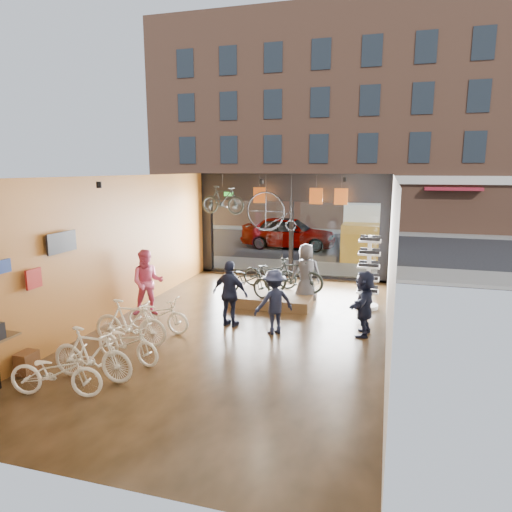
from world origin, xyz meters
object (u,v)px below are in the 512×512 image
at_px(box_truck, 368,230).
at_px(customer_1, 148,283).
at_px(floor_bike_2, 127,342).
at_px(display_bike_right, 270,273).
at_px(display_platform, 273,298).
at_px(floor_bike_3, 130,323).
at_px(floor_bike_4, 158,315).
at_px(floor_bike_1, 92,354).
at_px(customer_3, 274,302).
at_px(floor_bike_0, 56,372).
at_px(hung_bike, 223,200).
at_px(customer_2, 230,294).
at_px(display_bike_mid, 294,276).
at_px(customer_4, 306,274).
at_px(street_car, 289,232).
at_px(sunglasses_rack, 368,272).
at_px(customer_5, 364,303).
at_px(penny_farthing, 274,213).
at_px(display_bike_left, 246,280).

height_order(box_truck, customer_1, box_truck).
distance_m(floor_bike_2, display_bike_right, 5.86).
distance_m(floor_bike_2, display_platform, 5.35).
distance_m(floor_bike_3, floor_bike_4, 0.97).
relative_size(box_truck, floor_bike_1, 3.55).
xyz_separation_m(floor_bike_2, floor_bike_4, (-0.25, 1.78, 0.02)).
height_order(floor_bike_1, display_platform, floor_bike_1).
bearing_deg(customer_1, customer_3, -32.18).
relative_size(floor_bike_0, hung_bike, 1.07).
height_order(floor_bike_1, customer_2, customer_2).
bearing_deg(floor_bike_0, display_platform, -30.26).
relative_size(floor_bike_1, display_bike_mid, 0.97).
relative_size(customer_1, customer_4, 1.01).
bearing_deg(floor_bike_0, street_car, -13.76).
distance_m(customer_2, sunglasses_rack, 4.15).
xyz_separation_m(floor_bike_0, display_platform, (2.29, 6.65, -0.29)).
relative_size(customer_4, customer_5, 1.12).
xyz_separation_m(floor_bike_1, penny_farthing, (1.52, 8.07, 1.98)).
bearing_deg(floor_bike_2, customer_5, -45.80).
distance_m(customer_1, hung_bike, 4.39).
relative_size(display_platform, customer_3, 1.51).
xyz_separation_m(floor_bike_0, display_bike_right, (2.03, 7.26, 0.32)).
height_order(box_truck, customer_4, box_truck).
bearing_deg(penny_farthing, customer_3, -75.71).
relative_size(display_bike_mid, penny_farthing, 1.07).
height_order(display_bike_right, customer_1, customer_1).
bearing_deg(display_bike_left, customer_4, -44.40).
distance_m(floor_bike_1, customer_4, 6.88).
relative_size(floor_bike_2, hung_bike, 1.02).
height_order(floor_bike_1, display_bike_left, display_bike_left).
xyz_separation_m(display_platform, display_bike_right, (-0.26, 0.62, 0.61)).
bearing_deg(customer_1, penny_farthing, 34.03).
bearing_deg(customer_2, sunglasses_rack, -131.17).
bearing_deg(display_bike_right, customer_1, 139.81).
height_order(customer_1, hung_bike, hung_bike).
distance_m(display_bike_right, penny_farthing, 2.32).
distance_m(display_bike_left, customer_3, 2.47).
distance_m(floor_bike_0, penny_farthing, 9.19).
height_order(floor_bike_2, customer_1, customer_1).
xyz_separation_m(display_platform, hung_bike, (-2.22, 1.74, 2.78)).
distance_m(floor_bike_0, customer_5, 6.85).
bearing_deg(display_bike_right, floor_bike_0, 169.93).
height_order(floor_bike_3, display_bike_left, display_bike_left).
bearing_deg(floor_bike_4, customer_1, 40.96).
xyz_separation_m(customer_5, penny_farthing, (-3.30, 4.17, 1.70)).
relative_size(display_bike_right, sunglasses_rack, 0.83).
height_order(display_platform, customer_1, customer_1).
bearing_deg(street_car, display_bike_mid, -167.00).
xyz_separation_m(sunglasses_rack, penny_farthing, (-3.29, 1.94, 1.44)).
bearing_deg(customer_1, sunglasses_rack, -3.87).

